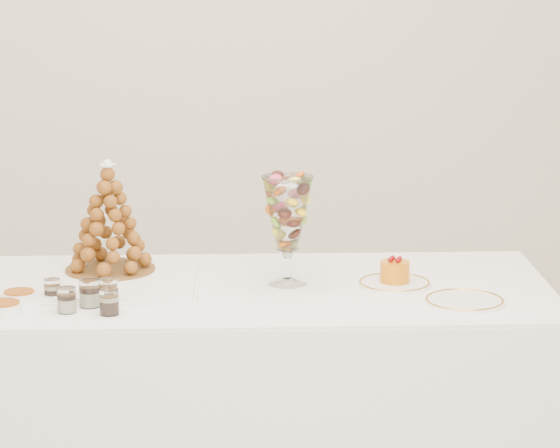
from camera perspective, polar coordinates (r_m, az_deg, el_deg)
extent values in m
cube|color=beige|center=(5.28, -2.71, 9.02)|extent=(4.50, 0.04, 2.80)
cube|color=beige|center=(1.35, 7.55, -2.91)|extent=(4.50, 0.04, 2.80)
cube|color=white|center=(3.91, -2.76, -8.01)|extent=(1.99, 0.91, 0.73)
cube|color=white|center=(3.80, -2.82, -2.81)|extent=(1.98, 0.90, 0.01)
cube|color=white|center=(3.85, -7.67, -2.48)|extent=(0.58, 0.45, 0.02)
cylinder|color=white|center=(3.83, 0.32, -2.46)|extent=(0.11, 0.11, 0.02)
cylinder|color=white|center=(3.81, 0.32, -1.77)|extent=(0.02, 0.02, 0.08)
sphere|color=white|center=(3.80, 0.32, -1.22)|extent=(0.04, 0.04, 0.04)
cylinder|color=white|center=(3.83, 4.94, -2.58)|extent=(0.21, 0.21, 0.01)
cylinder|color=white|center=(3.67, 7.94, -3.31)|extent=(0.22, 0.22, 0.01)
cylinder|color=white|center=(3.71, -9.77, -2.82)|extent=(0.06, 0.06, 0.06)
cylinder|color=white|center=(3.63, -8.19, -2.96)|extent=(0.07, 0.07, 0.08)
cylinder|color=white|center=(3.66, -7.40, -2.88)|extent=(0.06, 0.06, 0.07)
cylinder|color=white|center=(3.59, -9.17, -3.25)|extent=(0.06, 0.06, 0.07)
cylinder|color=white|center=(3.56, -7.36, -3.35)|extent=(0.06, 0.06, 0.07)
cylinder|color=white|center=(3.71, -11.16, -3.11)|extent=(0.09, 0.09, 0.03)
cylinder|color=white|center=(3.61, -11.81, -3.59)|extent=(0.10, 0.10, 0.03)
cylinder|color=brown|center=(3.94, -7.31, -1.94)|extent=(0.26, 0.26, 0.01)
cone|color=brown|center=(3.90, -7.38, 0.35)|extent=(0.23, 0.23, 0.32)
sphere|color=white|center=(3.87, -7.45, 2.52)|extent=(0.03, 0.03, 0.03)
cylinder|color=orange|center=(3.82, 4.96, -2.06)|extent=(0.09, 0.09, 0.06)
sphere|color=maroon|center=(3.82, 5.17, -1.49)|extent=(0.02, 0.02, 0.02)
sphere|color=maroon|center=(3.82, 4.87, -1.46)|extent=(0.02, 0.02, 0.02)
sphere|color=maroon|center=(3.80, 4.77, -1.53)|extent=(0.02, 0.02, 0.02)
sphere|color=maroon|center=(3.80, 5.08, -1.56)|extent=(0.02, 0.02, 0.02)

